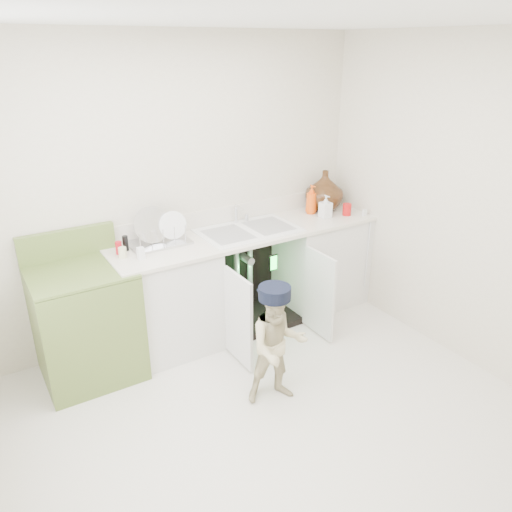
# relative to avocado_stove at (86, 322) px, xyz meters

# --- Properties ---
(ground) EXTENTS (3.50, 3.50, 0.00)m
(ground) POSITION_rel_avocado_stove_xyz_m (0.89, -1.18, -0.46)
(ground) COLOR beige
(ground) RESTS_ON ground
(room_shell) EXTENTS (6.00, 5.50, 1.26)m
(room_shell) POSITION_rel_avocado_stove_xyz_m (0.89, -1.18, 0.79)
(room_shell) COLOR beige
(room_shell) RESTS_ON ground
(counter_run) EXTENTS (2.44, 1.02, 1.28)m
(counter_run) POSITION_rel_avocado_stove_xyz_m (1.49, 0.03, 0.03)
(counter_run) COLOR white
(counter_run) RESTS_ON ground
(avocado_stove) EXTENTS (0.71, 0.65, 1.10)m
(avocado_stove) POSITION_rel_avocado_stove_xyz_m (0.00, 0.00, 0.00)
(avocado_stove) COLOR olive
(avocado_stove) RESTS_ON ground
(repair_worker) EXTENTS (0.71, 0.92, 0.90)m
(repair_worker) POSITION_rel_avocado_stove_xyz_m (1.06, -1.01, -0.00)
(repair_worker) COLOR beige
(repair_worker) RESTS_ON ground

